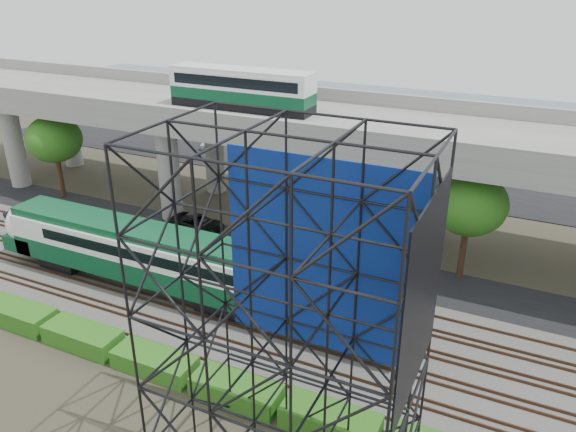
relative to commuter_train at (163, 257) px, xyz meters
The scene contains 13 objects.
ground 4.56m from the commuter_train, 34.52° to the right, with size 140.00×140.00×0.00m, color #474233.
ballast_bed 4.02m from the commuter_train, ahead, with size 90.00×12.00×0.20m, color slate.
service_road 9.42m from the commuter_train, 71.11° to the left, with size 90.00×5.00×0.08m, color black.
parking_lot 32.26m from the commuter_train, 84.81° to the left, with size 90.00×18.00×0.08m, color black.
harbor_water 54.15m from the commuter_train, 86.92° to the left, with size 140.00×40.00×0.03m, color #415C6B.
rail_tracks 3.90m from the commuter_train, ahead, with size 90.00×9.52×0.16m.
commuter_train is the anchor object (origin of this frame).
overpass 15.20m from the commuter_train, 79.66° to the left, with size 80.00×12.00×12.40m.
scaffold_tower 17.41m from the commuter_train, 36.46° to the right, with size 9.36×6.36×15.00m.
hedge_strip 7.77m from the commuter_train, 58.15° to the right, with size 34.60×1.80×1.20m.
trees 14.53m from the commuter_train, 97.08° to the left, with size 40.94×16.94×7.69m.
suv 10.02m from the commuter_train, 111.72° to the left, with size 2.18×4.73×1.31m, color black.
parked_cars 31.83m from the commuter_train, 83.76° to the left, with size 35.92×9.07×1.22m.
Camera 1 is at (17.66, -23.00, 19.75)m, focal length 35.00 mm.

